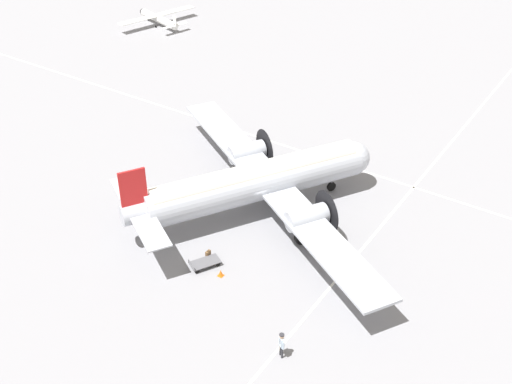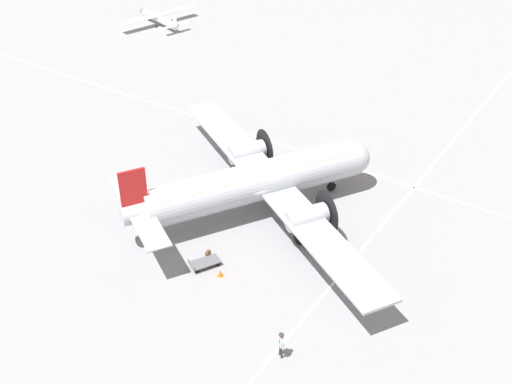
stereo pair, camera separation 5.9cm
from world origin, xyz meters
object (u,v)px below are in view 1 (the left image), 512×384
at_px(airliner_main, 261,180).
at_px(suitcase_near_door, 208,254).
at_px(crew_foreground, 282,343).
at_px(baggage_cart, 205,263).
at_px(traffic_cone, 221,273).
at_px(light_aircraft_distant, 158,18).

bearing_deg(airliner_main, suitcase_near_door, -148.14).
bearing_deg(crew_foreground, suitcase_near_door, 7.11).
height_order(baggage_cart, traffic_cone, baggage_cart).
relative_size(airliner_main, crew_foreground, 14.87).
xyz_separation_m(crew_foreground, baggage_cart, (3.64, 7.93, -0.77)).
relative_size(crew_foreground, traffic_cone, 3.57).
xyz_separation_m(suitcase_near_door, baggage_cart, (-0.75, -0.30, -0.01)).
xyz_separation_m(suitcase_near_door, light_aircraft_distant, (31.81, 31.70, 0.55)).
bearing_deg(light_aircraft_distant, baggage_cart, 150.52).
bearing_deg(crew_foreground, traffic_cone, 7.46).
distance_m(suitcase_near_door, baggage_cart, 0.81).
relative_size(airliner_main, light_aircraft_distant, 2.40).
xyz_separation_m(baggage_cart, traffic_cone, (-0.20, -1.39, -0.06)).
bearing_deg(airliner_main, light_aircraft_distant, 82.11).
xyz_separation_m(airliner_main, light_aircraft_distant, (25.45, 31.60, -1.66)).
distance_m(airliner_main, traffic_cone, 7.87).
bearing_deg(crew_foreground, baggage_cart, 10.55).
xyz_separation_m(baggage_cart, light_aircraft_distant, (32.56, 32.01, 0.56)).
relative_size(crew_foreground, baggage_cart, 0.77).
relative_size(suitcase_near_door, baggage_cart, 0.28).
distance_m(airliner_main, baggage_cart, 7.46).
height_order(suitcase_near_door, traffic_cone, suitcase_near_door).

